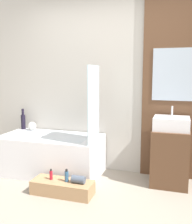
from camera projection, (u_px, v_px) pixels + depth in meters
The scene contains 12 objects.
wall_tiled_back at pixel (111, 83), 3.81m from camera, with size 4.20×0.06×2.60m, color #B7B2A8.
wall_wood_accent at pixel (173, 84), 3.50m from camera, with size 0.82×0.04×2.60m.
bathtub at pixel (51, 154), 3.79m from camera, with size 1.44×0.75×0.56m.
glass_shower_screen at pixel (93, 104), 3.35m from camera, with size 0.01×0.45×0.99m, color silver.
wooden_step_bench at pixel (63, 187), 3.15m from camera, with size 0.75×0.28×0.17m, color #A87F56.
vanity_cabinet at pixel (170, 157), 3.40m from camera, with size 0.47×0.47×0.73m, color brown.
sink at pixel (171, 123), 3.34m from camera, with size 0.44×0.38×0.29m.
vase_tall_dark at pixel (23, 121), 4.19m from camera, with size 0.07×0.07×0.33m.
vase_round_light at pixel (32, 126), 4.12m from camera, with size 0.13×0.13×0.13m, color silver.
bottle_soap_primary at pixel (51, 175), 3.17m from camera, with size 0.04×0.04×0.13m.
bottle_soap_secondary at pixel (67, 176), 3.11m from camera, with size 0.05×0.05×0.15m.
towel_roll at pixel (78, 179), 3.07m from camera, with size 0.09×0.09×0.16m, color #4C5666.
Camera 1 is at (0.93, -2.14, 1.45)m, focal length 42.00 mm.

